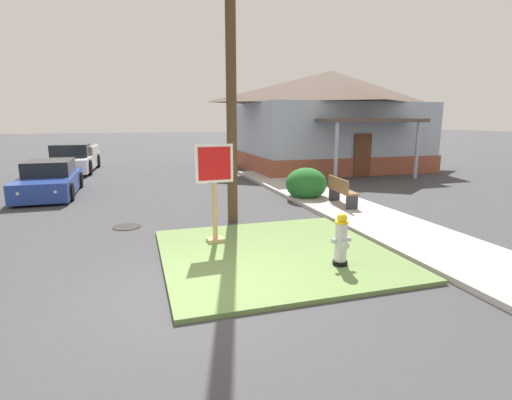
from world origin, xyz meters
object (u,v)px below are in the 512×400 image
parked_sedan_blue (50,180)px  pickup_truck_white (74,160)px  fire_hydrant (341,241)px  street_bench (341,190)px  manhole_cover (127,227)px  stop_sign (215,194)px  utility_pole (230,1)px

parked_sedan_blue → pickup_truck_white: bearing=90.5°
fire_hydrant → street_bench: 5.13m
manhole_cover → parked_sedan_blue: parked_sedan_blue is taller
stop_sign → manhole_cover: (-1.90, 2.12, -1.15)m
fire_hydrant → parked_sedan_blue: parked_sedan_blue is taller
parked_sedan_blue → fire_hydrant: bearing=-55.9°
stop_sign → manhole_cover: size_ratio=3.05×
fire_hydrant → stop_sign: stop_sign is taller
parked_sedan_blue → pickup_truck_white: 6.76m
street_bench → utility_pole: utility_pole is taller
fire_hydrant → utility_pole: 6.44m
parked_sedan_blue → utility_pole: utility_pole is taller
utility_pole → manhole_cover: bearing=175.0°
stop_sign → parked_sedan_blue: size_ratio=0.47×
stop_sign → street_bench: bearing=28.8°
fire_hydrant → parked_sedan_blue: bearing=124.1°
fire_hydrant → pickup_truck_white: pickup_truck_white is taller
utility_pole → street_bench: bearing=8.7°
street_bench → fire_hydrant: bearing=-119.2°
street_bench → utility_pole: (-3.57, -0.54, 4.95)m
manhole_cover → pickup_truck_white: size_ratio=0.12×
fire_hydrant → stop_sign: size_ratio=0.46×
fire_hydrant → pickup_truck_white: bearing=111.9°
stop_sign → utility_pole: bearing=65.7°
parked_sedan_blue → street_bench: parked_sedan_blue is taller
parked_sedan_blue → pickup_truck_white: (-0.06, 6.76, 0.08)m
street_bench → stop_sign: bearing=-151.2°
street_bench → pickup_truck_white: bearing=127.3°
fire_hydrant → parked_sedan_blue: size_ratio=0.22×
parked_sedan_blue → utility_pole: size_ratio=0.42×
manhole_cover → utility_pole: bearing=-5.0°
pickup_truck_white → utility_pole: 14.51m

